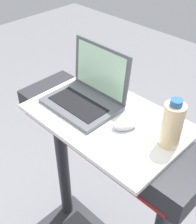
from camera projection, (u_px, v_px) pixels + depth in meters
desk_board at (107, 118)px, 1.21m from camera, size 0.65×0.42×0.02m
laptop at (87, 93)px, 1.25m from camera, size 0.31×0.24×0.24m
computer_mouse at (125, 125)px, 1.13m from camera, size 0.10×0.12×0.03m
water_bottle at (172, 125)px, 1.02m from camera, size 0.08×0.08×0.19m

